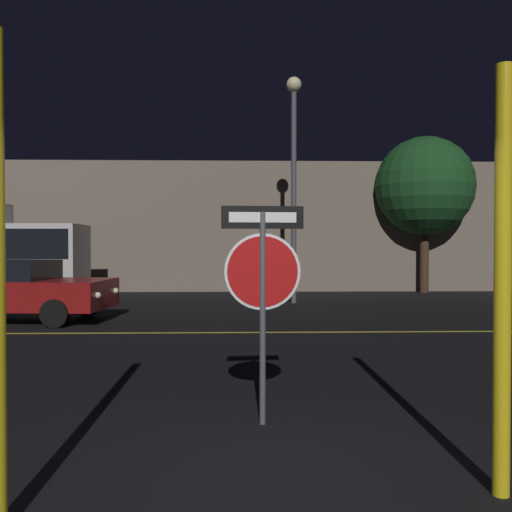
{
  "coord_description": "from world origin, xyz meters",
  "views": [
    {
      "loc": [
        -0.25,
        -3.95,
        1.74
      ],
      "look_at": [
        -0.01,
        3.96,
        1.59
      ],
      "focal_mm": 40.0,
      "sensor_mm": 36.0,
      "label": 1
    }
  ],
  "objects_px": {
    "yellow_pole_right": "(503,281)",
    "tree_1": "(425,187)",
    "stop_sign": "(263,272)",
    "passing_car_2": "(17,290)",
    "street_lamp": "(294,156)"
  },
  "relations": [
    {
      "from": "yellow_pole_right",
      "to": "passing_car_2",
      "type": "relative_size",
      "value": 0.69
    },
    {
      "from": "street_lamp",
      "to": "tree_1",
      "type": "distance_m",
      "value": 6.34
    },
    {
      "from": "yellow_pole_right",
      "to": "passing_car_2",
      "type": "height_order",
      "value": "yellow_pole_right"
    },
    {
      "from": "street_lamp",
      "to": "yellow_pole_right",
      "type": "bearing_deg",
      "value": -89.15
    },
    {
      "from": "stop_sign",
      "to": "street_lamp",
      "type": "bearing_deg",
      "value": 78.02
    },
    {
      "from": "yellow_pole_right",
      "to": "street_lamp",
      "type": "height_order",
      "value": "street_lamp"
    },
    {
      "from": "stop_sign",
      "to": "passing_car_2",
      "type": "relative_size",
      "value": 0.49
    },
    {
      "from": "passing_car_2",
      "to": "stop_sign",
      "type": "bearing_deg",
      "value": 40.58
    },
    {
      "from": "passing_car_2",
      "to": "street_lamp",
      "type": "xyz_separation_m",
      "value": [
        6.69,
        3.83,
        3.66
      ]
    },
    {
      "from": "passing_car_2",
      "to": "street_lamp",
      "type": "distance_m",
      "value": 8.53
    },
    {
      "from": "yellow_pole_right",
      "to": "tree_1",
      "type": "xyz_separation_m",
      "value": [
        4.95,
        16.75,
        2.38
      ]
    },
    {
      "from": "stop_sign",
      "to": "tree_1",
      "type": "distance_m",
      "value": 16.65
    },
    {
      "from": "tree_1",
      "to": "passing_car_2",
      "type": "bearing_deg",
      "value": -147.61
    },
    {
      "from": "stop_sign",
      "to": "passing_car_2",
      "type": "xyz_separation_m",
      "value": [
        -5.29,
        7.62,
        -0.77
      ]
    },
    {
      "from": "yellow_pole_right",
      "to": "tree_1",
      "type": "height_order",
      "value": "tree_1"
    }
  ]
}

